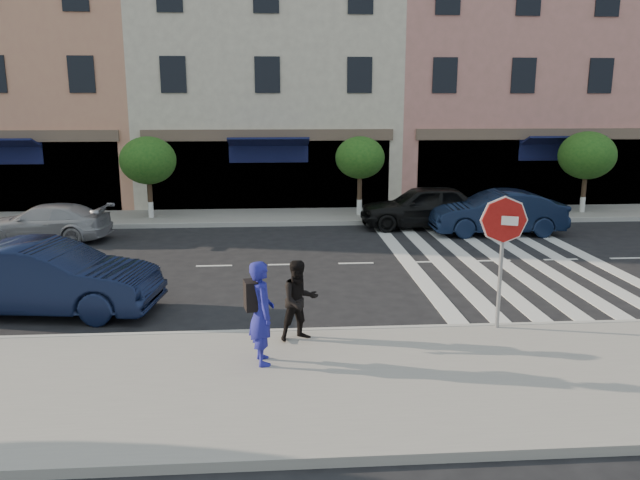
# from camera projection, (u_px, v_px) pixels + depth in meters

# --- Properties ---
(ground) EXTENTS (120.00, 120.00, 0.00)m
(ground) POSITION_uv_depth(u_px,v_px,m) (289.00, 312.00, 13.67)
(ground) COLOR black
(ground) RESTS_ON ground
(sidewalk_near) EXTENTS (60.00, 4.50, 0.15)m
(sidewalk_near) POSITION_uv_depth(u_px,v_px,m) (294.00, 384.00, 10.01)
(sidewalk_near) COLOR gray
(sidewalk_near) RESTS_ON ground
(sidewalk_far) EXTENTS (60.00, 3.00, 0.15)m
(sidewalk_far) POSITION_uv_depth(u_px,v_px,m) (282.00, 217.00, 24.36)
(sidewalk_far) COLOR gray
(sidewalk_far) RESTS_ON ground
(building_west_mid) EXTENTS (10.00, 9.00, 14.00)m
(building_west_mid) POSITION_uv_depth(u_px,v_px,m) (33.00, 43.00, 27.90)
(building_west_mid) COLOR tan
(building_west_mid) RESTS_ON ground
(building_centre) EXTENTS (11.00, 9.00, 11.00)m
(building_centre) POSITION_uv_depth(u_px,v_px,m) (268.00, 79.00, 28.97)
(building_centre) COLOR beige
(building_centre) RESTS_ON ground
(building_east_mid) EXTENTS (13.00, 9.00, 13.00)m
(building_east_mid) POSITION_uv_depth(u_px,v_px,m) (521.00, 57.00, 29.59)
(building_east_mid) COLOR tan
(building_east_mid) RESTS_ON ground
(street_tree_wb) EXTENTS (2.10, 2.10, 3.06)m
(street_tree_wb) POSITION_uv_depth(u_px,v_px,m) (148.00, 161.00, 23.32)
(street_tree_wb) COLOR #473323
(street_tree_wb) RESTS_ON sidewalk_far
(street_tree_c) EXTENTS (1.90, 1.90, 3.04)m
(street_tree_c) POSITION_uv_depth(u_px,v_px,m) (360.00, 158.00, 23.87)
(street_tree_c) COLOR #473323
(street_tree_c) RESTS_ON sidewalk_far
(street_tree_ea) EXTENTS (2.20, 2.20, 3.19)m
(street_tree_ea) POSITION_uv_depth(u_px,v_px,m) (587.00, 156.00, 24.50)
(street_tree_ea) COLOR #473323
(street_tree_ea) RESTS_ON sidewalk_far
(stop_sign) EXTENTS (0.85, 0.41, 2.63)m
(stop_sign) POSITION_uv_depth(u_px,v_px,m) (503.00, 234.00, 11.89)
(stop_sign) COLOR gray
(stop_sign) RESTS_ON sidewalk_near
(photographer) EXTENTS (0.55, 0.73, 1.79)m
(photographer) POSITION_uv_depth(u_px,v_px,m) (262.00, 313.00, 10.48)
(photographer) COLOR navy
(photographer) RESTS_ON sidewalk_near
(walker) EXTENTS (0.90, 0.81, 1.52)m
(walker) POSITION_uv_depth(u_px,v_px,m) (299.00, 300.00, 11.54)
(walker) COLOR black
(walker) RESTS_ON sidewalk_near
(car_near_mid) EXTENTS (4.96, 2.26, 1.58)m
(car_near_mid) POSITION_uv_depth(u_px,v_px,m) (46.00, 278.00, 13.43)
(car_near_mid) COLOR black
(car_near_mid) RESTS_ON ground
(car_far_left) EXTENTS (4.36, 2.14, 1.22)m
(car_far_left) POSITION_uv_depth(u_px,v_px,m) (45.00, 223.00, 20.39)
(car_far_left) COLOR #97969B
(car_far_left) RESTS_ON ground
(car_far_mid) EXTENTS (4.59, 1.86, 1.56)m
(car_far_mid) POSITION_uv_depth(u_px,v_px,m) (424.00, 206.00, 22.51)
(car_far_mid) COLOR black
(car_far_mid) RESTS_ON ground
(car_far_right) EXTENTS (4.57, 1.64, 1.50)m
(car_far_right) POSITION_uv_depth(u_px,v_px,m) (497.00, 213.00, 21.42)
(car_far_right) COLOR black
(car_far_right) RESTS_ON ground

